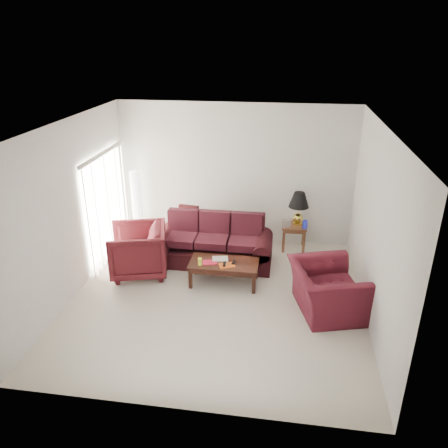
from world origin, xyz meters
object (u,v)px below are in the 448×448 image
end_table (294,237)px  armchair_right (326,290)px  coffee_table (224,273)px  sofa (213,241)px  armchair_left (138,251)px  floor_lamp (137,207)px

end_table → armchair_right: armchair_right is taller
end_table → coffee_table: size_ratio=0.45×
sofa → coffee_table: (0.33, -0.77, -0.26)m
sofa → coffee_table: 0.88m
armchair_left → end_table: bearing=101.7°
floor_lamp → armchair_left: floor_lamp is taller
sofa → armchair_right: 2.53m
coffee_table → armchair_left: bearing=-177.8°
sofa → armchair_right: (2.12, -1.38, -0.08)m
end_table → armchair_right: 2.30m
sofa → armchair_right: size_ratio=1.89×
armchair_left → coffee_table: bearing=70.0°
sofa → coffee_table: sofa is taller
armchair_right → coffee_table: 1.90m
coffee_table → end_table: bearing=59.3°
armchair_left → floor_lamp: bearing=-176.9°
armchair_left → armchair_right: armchair_left is taller
sofa → armchair_left: (-1.34, -0.63, 0.00)m
coffee_table → sofa: bearing=120.3°
sofa → armchair_left: armchair_left is taller
armchair_left → coffee_table: (1.67, -0.14, -0.26)m
floor_lamp → armchair_left: size_ratio=1.56×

